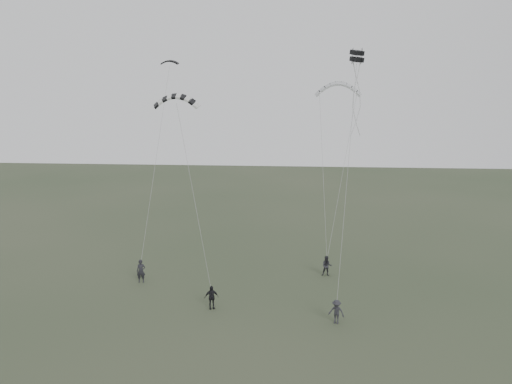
# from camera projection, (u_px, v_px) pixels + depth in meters

# --- Properties ---
(ground) EXTENTS (140.00, 140.00, 0.00)m
(ground) POSITION_uv_depth(u_px,v_px,m) (242.00, 311.00, 33.81)
(ground) COLOR #303D27
(ground) RESTS_ON ground
(flyer_left) EXTENTS (0.73, 0.54, 1.83)m
(flyer_left) POSITION_uv_depth(u_px,v_px,m) (141.00, 271.00, 38.90)
(flyer_left) COLOR black
(flyer_left) RESTS_ON ground
(flyer_right) EXTENTS (0.82, 0.65, 1.65)m
(flyer_right) POSITION_uv_depth(u_px,v_px,m) (327.00, 266.00, 40.31)
(flyer_right) COLOR #25252A
(flyer_right) RESTS_ON ground
(flyer_center) EXTENTS (1.04, 0.71, 1.64)m
(flyer_center) POSITION_uv_depth(u_px,v_px,m) (211.00, 297.00, 34.13)
(flyer_center) COLOR black
(flyer_center) RESTS_ON ground
(flyer_far) EXTENTS (1.17, 0.90, 1.59)m
(flyer_far) POSITION_uv_depth(u_px,v_px,m) (336.00, 312.00, 31.91)
(flyer_far) COLOR #26262B
(flyer_far) RESTS_ON ground
(kite_dark_small) EXTENTS (1.56, 0.59, 0.60)m
(kite_dark_small) POSITION_uv_depth(u_px,v_px,m) (169.00, 61.00, 43.28)
(kite_dark_small) COLOR black
(kite_dark_small) RESTS_ON flyer_left
(kite_pale_large) EXTENTS (4.14, 1.67, 1.83)m
(kite_pale_large) POSITION_uv_depth(u_px,v_px,m) (338.00, 84.00, 43.79)
(kite_pale_large) COLOR #AEB0B3
(kite_pale_large) RESTS_ON flyer_right
(kite_striped) EXTENTS (3.14, 1.40, 1.39)m
(kite_striped) POSITION_uv_depth(u_px,v_px,m) (176.00, 96.00, 33.79)
(kite_striped) COLOR black
(kite_striped) RESTS_ON flyer_center
(kite_box) EXTENTS (1.05, 1.09, 0.87)m
(kite_box) POSITION_uv_depth(u_px,v_px,m) (357.00, 56.00, 33.79)
(kite_box) COLOR black
(kite_box) RESTS_ON flyer_far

